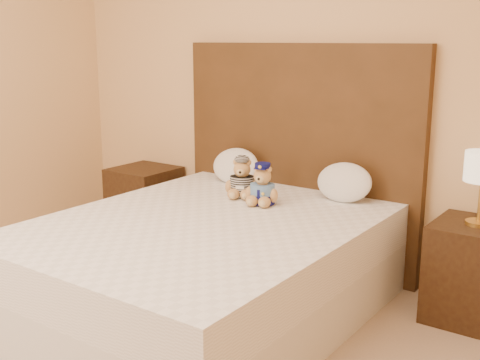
{
  "coord_description": "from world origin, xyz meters",
  "views": [
    {
      "loc": [
        2.01,
        -1.27,
        1.53
      ],
      "look_at": [
        0.06,
        1.45,
        0.74
      ],
      "focal_mm": 45.0,
      "sensor_mm": 36.0,
      "label": 1
    }
  ],
  "objects_px": {
    "pillow_right": "(344,180)",
    "pillow_left": "(235,164)",
    "nightstand_right": "(474,272)",
    "nightstand_left": "(145,202)",
    "teddy_police": "(262,184)",
    "teddy_prisoner": "(242,178)",
    "bed": "(205,267)"
  },
  "relations": [
    {
      "from": "pillow_right",
      "to": "teddy_prisoner",
      "type": "bearing_deg",
      "value": -152.25
    },
    {
      "from": "nightstand_right",
      "to": "pillow_left",
      "type": "height_order",
      "value": "pillow_left"
    },
    {
      "from": "nightstand_left",
      "to": "teddy_prisoner",
      "type": "xyz_separation_m",
      "value": [
        1.12,
        -0.27,
        0.4
      ]
    },
    {
      "from": "teddy_prisoner",
      "to": "pillow_right",
      "type": "distance_m",
      "value": 0.63
    },
    {
      "from": "teddy_prisoner",
      "to": "pillow_left",
      "type": "relative_size",
      "value": 0.68
    },
    {
      "from": "pillow_right",
      "to": "nightstand_left",
      "type": "bearing_deg",
      "value": -178.98
    },
    {
      "from": "teddy_prisoner",
      "to": "bed",
      "type": "bearing_deg",
      "value": -101.43
    },
    {
      "from": "teddy_prisoner",
      "to": "pillow_left",
      "type": "distance_m",
      "value": 0.4
    },
    {
      "from": "bed",
      "to": "teddy_prisoner",
      "type": "distance_m",
      "value": 0.68
    },
    {
      "from": "teddy_prisoner",
      "to": "pillow_right",
      "type": "relative_size",
      "value": 0.69
    },
    {
      "from": "pillow_left",
      "to": "nightstand_right",
      "type": "bearing_deg",
      "value": -1.05
    },
    {
      "from": "pillow_left",
      "to": "teddy_police",
      "type": "bearing_deg",
      "value": -38.03
    },
    {
      "from": "pillow_left",
      "to": "teddy_prisoner",
      "type": "bearing_deg",
      "value": -47.97
    },
    {
      "from": "bed",
      "to": "nightstand_right",
      "type": "height_order",
      "value": "same"
    },
    {
      "from": "nightstand_left",
      "to": "pillow_right",
      "type": "distance_m",
      "value": 1.73
    },
    {
      "from": "teddy_police",
      "to": "teddy_prisoner",
      "type": "bearing_deg",
      "value": 148.15
    },
    {
      "from": "bed",
      "to": "pillow_left",
      "type": "bearing_deg",
      "value": 115.29
    },
    {
      "from": "nightstand_right",
      "to": "teddy_police",
      "type": "relative_size",
      "value": 2.19
    },
    {
      "from": "nightstand_left",
      "to": "pillow_right",
      "type": "relative_size",
      "value": 1.52
    },
    {
      "from": "pillow_left",
      "to": "nightstand_left",
      "type": "bearing_deg",
      "value": -178.0
    },
    {
      "from": "teddy_police",
      "to": "pillow_left",
      "type": "distance_m",
      "value": 0.59
    },
    {
      "from": "nightstand_left",
      "to": "pillow_right",
      "type": "height_order",
      "value": "pillow_right"
    },
    {
      "from": "pillow_right",
      "to": "teddy_police",
      "type": "bearing_deg",
      "value": -134.76
    },
    {
      "from": "nightstand_left",
      "to": "nightstand_right",
      "type": "relative_size",
      "value": 1.0
    },
    {
      "from": "pillow_right",
      "to": "nightstand_right",
      "type": "bearing_deg",
      "value": -2.11
    },
    {
      "from": "teddy_police",
      "to": "pillow_left",
      "type": "relative_size",
      "value": 0.68
    },
    {
      "from": "pillow_right",
      "to": "pillow_left",
      "type": "bearing_deg",
      "value": 180.0
    },
    {
      "from": "teddy_police",
      "to": "nightstand_right",
      "type": "bearing_deg",
      "value": 3.13
    },
    {
      "from": "bed",
      "to": "pillow_left",
      "type": "relative_size",
      "value": 5.45
    },
    {
      "from": "teddy_prisoner",
      "to": "pillow_left",
      "type": "bearing_deg",
      "value": 107.36
    },
    {
      "from": "teddy_prisoner",
      "to": "pillow_right",
      "type": "height_order",
      "value": "pillow_right"
    },
    {
      "from": "bed",
      "to": "nightstand_right",
      "type": "distance_m",
      "value": 1.48
    }
  ]
}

